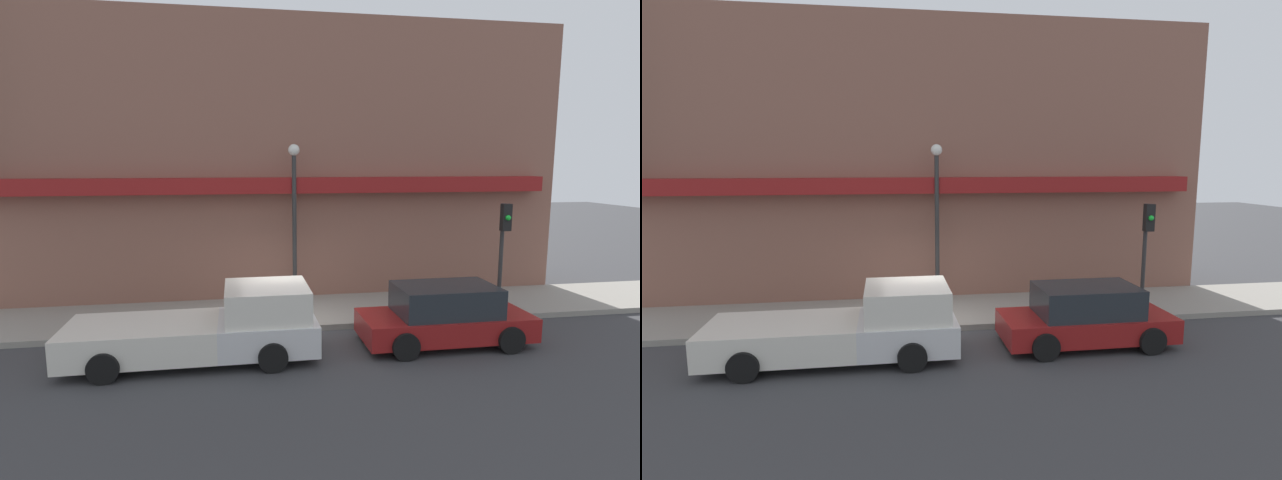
% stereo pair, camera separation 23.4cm
% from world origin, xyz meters
% --- Properties ---
extents(ground_plane, '(80.00, 80.00, 0.00)m').
position_xyz_m(ground_plane, '(0.00, 0.00, 0.00)').
color(ground_plane, '#38383A').
extents(sidewalk, '(36.00, 3.18, 0.17)m').
position_xyz_m(sidewalk, '(0.00, 1.59, 0.08)').
color(sidewalk, gray).
rests_on(sidewalk, ground).
extents(building, '(19.80, 3.80, 10.47)m').
position_xyz_m(building, '(-0.02, 4.66, 4.66)').
color(building, brown).
rests_on(building, ground).
extents(pickup_truck, '(5.79, 2.29, 1.73)m').
position_xyz_m(pickup_truck, '(-1.98, -1.48, 0.76)').
color(pickup_truck, silver).
rests_on(pickup_truck, ground).
extents(parked_car, '(4.36, 2.01, 1.55)m').
position_xyz_m(parked_car, '(3.90, -1.48, 0.75)').
color(parked_car, maroon).
rests_on(parked_car, ground).
extents(fire_hydrant, '(0.21, 0.21, 0.66)m').
position_xyz_m(fire_hydrant, '(3.86, 0.46, 0.50)').
color(fire_hydrant, red).
rests_on(fire_hydrant, sidewalk).
extents(street_lamp, '(0.36, 0.36, 5.04)m').
position_xyz_m(street_lamp, '(0.50, 2.55, 3.36)').
color(street_lamp, '#2D2D2D').
rests_on(street_lamp, sidewalk).
extents(traffic_light, '(0.28, 0.42, 3.28)m').
position_xyz_m(traffic_light, '(6.51, 0.41, 2.44)').
color(traffic_light, '#2D2D2D').
rests_on(traffic_light, sidewalk).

